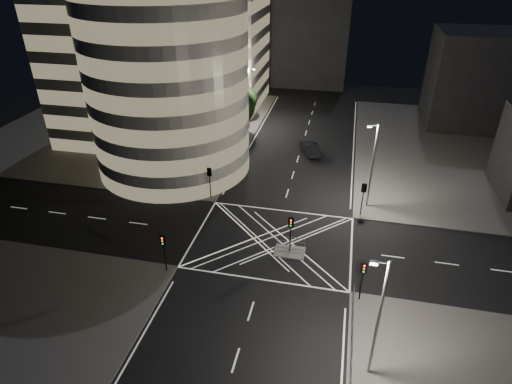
% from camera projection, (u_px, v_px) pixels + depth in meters
% --- Properties ---
extents(ground, '(120.00, 120.00, 0.00)m').
position_uv_depth(ground, '(273.00, 241.00, 44.12)').
color(ground, black).
rests_on(ground, ground).
extents(sidewalk_far_left, '(42.00, 42.00, 0.15)m').
position_uv_depth(sidewalk_far_left, '(133.00, 125.00, 72.29)').
color(sidewalk_far_left, '#54504E').
rests_on(sidewalk_far_left, ground).
extents(sidewalk_far_right, '(42.00, 42.00, 0.15)m').
position_uv_depth(sidewalk_far_right, '(504.00, 157.00, 61.55)').
color(sidewalk_far_right, '#54504E').
rests_on(sidewalk_far_right, ground).
extents(central_island, '(3.00, 2.00, 0.15)m').
position_uv_depth(central_island, '(290.00, 252.00, 42.45)').
color(central_island, slate).
rests_on(central_island, ground).
extents(office_tower_curved, '(30.00, 29.00, 27.20)m').
position_uv_depth(office_tower_curved, '(148.00, 64.00, 57.47)').
color(office_tower_curved, gray).
rests_on(office_tower_curved, sidewalk_far_left).
extents(office_block_rear, '(24.00, 16.00, 22.00)m').
position_uv_depth(office_block_rear, '(197.00, 42.00, 78.14)').
color(office_block_rear, gray).
rests_on(office_block_rear, sidewalk_far_left).
extents(building_right_far, '(14.00, 12.00, 15.00)m').
position_uv_depth(building_right_far, '(475.00, 79.00, 69.31)').
color(building_right_far, black).
rests_on(building_right_far, sidewalk_far_right).
extents(building_far_end, '(18.00, 8.00, 18.00)m').
position_uv_depth(building_far_end, '(305.00, 42.00, 89.41)').
color(building_far_end, black).
rests_on(building_far_end, ground).
extents(tree_a, '(4.42, 4.42, 6.69)m').
position_uv_depth(tree_a, '(201.00, 157.00, 51.53)').
color(tree_a, black).
rests_on(tree_a, sidewalk_far_left).
extents(tree_b, '(4.13, 4.13, 7.16)m').
position_uv_depth(tree_b, '(215.00, 134.00, 56.29)').
color(tree_b, black).
rests_on(tree_b, sidewalk_far_left).
extents(tree_c, '(4.15, 4.15, 6.82)m').
position_uv_depth(tree_c, '(228.00, 121.00, 61.54)').
color(tree_c, black).
rests_on(tree_c, sidewalk_far_left).
extents(tree_d, '(5.36, 5.36, 7.87)m').
position_uv_depth(tree_d, '(238.00, 105.00, 66.43)').
color(tree_d, black).
rests_on(tree_d, sidewalk_far_left).
extents(tree_e, '(3.49, 3.49, 5.90)m').
position_uv_depth(tree_e, '(247.00, 99.00, 71.96)').
color(tree_e, black).
rests_on(tree_e, sidewalk_far_left).
extents(traffic_signal_fl, '(0.55, 0.22, 4.00)m').
position_uv_depth(traffic_signal_fl, '(210.00, 177.00, 50.04)').
color(traffic_signal_fl, black).
rests_on(traffic_signal_fl, sidewalk_far_left).
extents(traffic_signal_nl, '(0.55, 0.22, 4.00)m').
position_uv_depth(traffic_signal_nl, '(164.00, 246.00, 38.54)').
color(traffic_signal_nl, black).
rests_on(traffic_signal_nl, sidewalk_near_left).
extents(traffic_signal_fr, '(0.55, 0.22, 4.00)m').
position_uv_depth(traffic_signal_fr, '(363.00, 193.00, 46.79)').
color(traffic_signal_fr, black).
rests_on(traffic_signal_fr, sidewalk_far_right).
extents(traffic_signal_nr, '(0.55, 0.22, 4.00)m').
position_uv_depth(traffic_signal_nr, '(363.00, 274.00, 35.28)').
color(traffic_signal_nr, black).
rests_on(traffic_signal_nr, sidewalk_near_right).
extents(traffic_signal_island, '(0.55, 0.22, 4.00)m').
position_uv_depth(traffic_signal_island, '(291.00, 228.00, 41.03)').
color(traffic_signal_island, black).
rests_on(traffic_signal_island, central_island).
extents(street_lamp_left_near, '(1.25, 0.25, 10.00)m').
position_uv_depth(street_lamp_left_near, '(216.00, 139.00, 53.25)').
color(street_lamp_left_near, slate).
rests_on(street_lamp_left_near, sidewalk_far_left).
extents(street_lamp_left_far, '(1.25, 0.25, 10.00)m').
position_uv_depth(street_lamp_left_far, '(249.00, 96.00, 68.47)').
color(street_lamp_left_far, slate).
rests_on(street_lamp_left_far, sidewalk_far_left).
extents(street_lamp_right_far, '(1.25, 0.25, 10.00)m').
position_uv_depth(street_lamp_right_far, '(372.00, 164.00, 47.22)').
color(street_lamp_right_far, slate).
rests_on(street_lamp_right_far, sidewalk_far_right).
extents(street_lamp_right_near, '(1.25, 0.25, 10.00)m').
position_uv_depth(street_lamp_right_near, '(378.00, 317.00, 27.76)').
color(street_lamp_right_near, slate).
rests_on(street_lamp_right_near, sidewalk_near_right).
extents(railing_near_right, '(0.06, 11.70, 1.10)m').
position_uv_depth(railing_near_right, '(352.00, 343.00, 31.96)').
color(railing_near_right, slate).
rests_on(railing_near_right, sidewalk_near_right).
extents(railing_island_south, '(2.80, 0.06, 1.10)m').
position_uv_depth(railing_island_south, '(288.00, 252.00, 41.37)').
color(railing_island_south, slate).
rests_on(railing_island_south, central_island).
extents(railing_island_north, '(2.80, 0.06, 1.10)m').
position_uv_depth(railing_island_north, '(291.00, 241.00, 42.89)').
color(railing_island_north, slate).
rests_on(railing_island_north, central_island).
extents(sedan, '(3.71, 5.50, 1.71)m').
position_uv_depth(sedan, '(310.00, 148.00, 62.24)').
color(sedan, black).
rests_on(sedan, ground).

